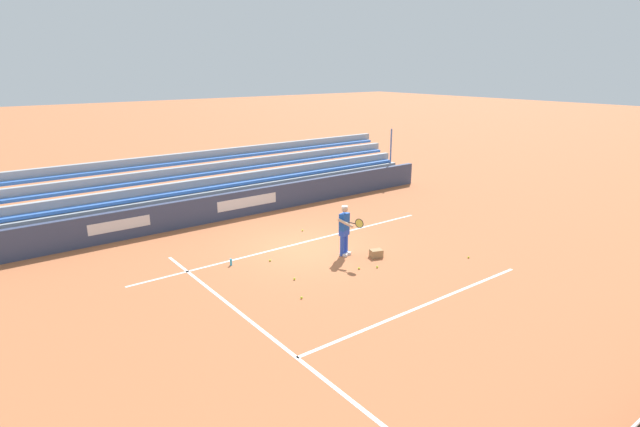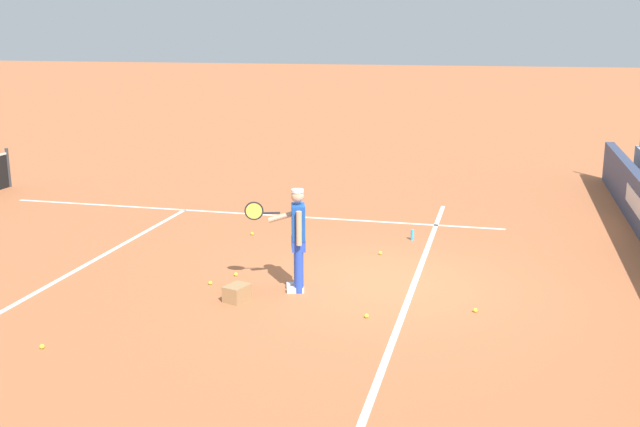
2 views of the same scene
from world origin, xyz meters
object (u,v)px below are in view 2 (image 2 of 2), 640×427
(tennis_ball_far_right, at_px, (210,283))
(tennis_ball_on_baseline, at_px, (298,244))
(tennis_ball_near_player, at_px, (475,310))
(tennis_ball_far_left, at_px, (366,316))
(water_bottle, at_px, (412,235))
(tennis_ball_midcourt, at_px, (42,346))
(tennis_ball_by_box, at_px, (252,234))
(tennis_player, at_px, (297,238))
(ball_box_cardboard, at_px, (237,293))
(tennis_ball_stray_back, at_px, (236,274))
(tennis_ball_toward_net, at_px, (380,253))

(tennis_ball_far_right, bearing_deg, tennis_ball_on_baseline, -17.48)
(tennis_ball_near_player, relative_size, tennis_ball_far_left, 1.00)
(water_bottle, bearing_deg, tennis_ball_near_player, -159.42)
(tennis_ball_midcourt, distance_m, tennis_ball_far_left, 4.61)
(tennis_ball_far_left, distance_m, tennis_ball_by_box, 5.12)
(tennis_player, bearing_deg, tennis_ball_far_right, 93.67)
(tennis_ball_near_player, height_order, tennis_ball_far_left, same)
(ball_box_cardboard, bearing_deg, tennis_player, -48.05)
(ball_box_cardboard, relative_size, tennis_ball_far_left, 6.06)
(water_bottle, bearing_deg, tennis_ball_far_left, 178.13)
(tennis_ball_far_left, xyz_separation_m, tennis_ball_by_box, (4.02, 3.18, 0.00))
(tennis_ball_on_baseline, bearing_deg, water_bottle, -65.75)
(tennis_ball_stray_back, distance_m, water_bottle, 4.10)
(tennis_ball_near_player, bearing_deg, tennis_ball_midcourt, 116.17)
(tennis_ball_by_box, bearing_deg, tennis_ball_far_left, -141.60)
(tennis_player, height_order, tennis_ball_far_right, tennis_player)
(tennis_ball_stray_back, height_order, tennis_ball_near_player, same)
(tennis_ball_stray_back, relative_size, tennis_ball_far_left, 1.00)
(tennis_ball_toward_net, bearing_deg, tennis_ball_near_player, -144.25)
(tennis_ball_toward_net, distance_m, tennis_ball_far_left, 3.29)
(tennis_player, distance_m, tennis_ball_by_box, 3.68)
(tennis_player, xyz_separation_m, water_bottle, (3.50, -1.49, -0.78))
(tennis_ball_near_player, distance_m, tennis_ball_by_box, 5.85)
(tennis_ball_far_right, bearing_deg, tennis_ball_midcourt, 157.76)
(ball_box_cardboard, height_order, tennis_ball_far_right, ball_box_cardboard)
(tennis_ball_far_left, height_order, water_bottle, water_bottle)
(ball_box_cardboard, xyz_separation_m, tennis_ball_stray_back, (1.15, 0.44, -0.10))
(tennis_ball_far_right, relative_size, tennis_ball_by_box, 1.00)
(tennis_ball_on_baseline, bearing_deg, tennis_player, -164.89)
(tennis_ball_by_box, bearing_deg, tennis_ball_stray_back, -167.21)
(tennis_ball_by_box, distance_m, water_bottle, 3.36)
(tennis_ball_toward_net, bearing_deg, tennis_ball_on_baseline, 83.57)
(tennis_player, height_order, tennis_ball_stray_back, tennis_player)
(tennis_ball_far_right, height_order, tennis_ball_far_left, same)
(tennis_ball_on_baseline, xyz_separation_m, tennis_ball_stray_back, (-2.08, 0.56, 0.00))
(tennis_ball_midcourt, relative_size, tennis_ball_by_box, 1.00)
(tennis_ball_far_left, bearing_deg, water_bottle, -1.87)
(ball_box_cardboard, height_order, water_bottle, ball_box_cardboard)
(tennis_ball_toward_net, xyz_separation_m, water_bottle, (1.17, -0.47, 0.08))
(tennis_player, relative_size, tennis_ball_far_left, 25.98)
(tennis_ball_midcourt, relative_size, tennis_ball_stray_back, 1.00)
(tennis_ball_far_left, bearing_deg, tennis_ball_far_right, 73.42)
(tennis_ball_midcourt, height_order, tennis_ball_stray_back, same)
(tennis_ball_near_player, bearing_deg, tennis_ball_toward_net, 35.75)
(tennis_ball_far_right, bearing_deg, water_bottle, -39.81)
(tennis_ball_toward_net, bearing_deg, tennis_player, 156.39)
(tennis_ball_far_right, distance_m, tennis_ball_far_left, 2.97)
(ball_box_cardboard, distance_m, tennis_ball_far_left, 2.16)
(tennis_ball_stray_back, height_order, tennis_ball_by_box, same)
(tennis_player, distance_m, tennis_ball_near_player, 3.06)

